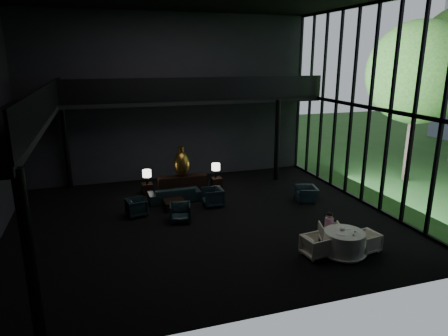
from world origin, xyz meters
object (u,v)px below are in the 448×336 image
object	(u,v)px
side_table_left	(147,189)
dining_chair_west	(316,245)
console	(183,183)
dining_chair_north	(330,233)
table_lamp_left	(147,174)
window_armchair	(307,193)
bronze_urn	(182,163)
sofa	(174,191)
side_table_right	(217,183)
lounge_armchair_west	(137,207)
dining_table	(344,244)
table_lamp_right	(216,167)
child	(329,221)
lounge_armchair_south	(180,212)
lounge_armchair_east	(213,196)
coffee_table	(174,205)
dining_chair_east	(366,242)

from	to	relation	value
side_table_left	dining_chair_west	xyz separation A→B (m)	(4.21, -7.43, 0.11)
console	dining_chair_north	distance (m)	7.54
table_lamp_left	window_armchair	world-z (taller)	table_lamp_left
console	bronze_urn	world-z (taller)	bronze_urn
console	sofa	distance (m)	1.39
side_table_right	dining_chair_west	xyz separation A→B (m)	(1.01, -7.29, 0.10)
lounge_armchair_west	dining_chair_west	world-z (taller)	lounge_armchair_west
window_armchair	dining_chair_west	bearing A→B (deg)	-12.36
lounge_armchair_west	dining_chair_west	size ratio (longest dim) A/B	1.02
dining_table	dining_chair_west	bearing A→B (deg)	170.86
sofa	bronze_urn	bearing A→B (deg)	-116.85
table_lamp_left	console	bearing A→B (deg)	1.59
table_lamp_right	child	size ratio (longest dim) A/B	1.09
lounge_armchair_south	child	world-z (taller)	child
table_lamp_left	sofa	world-z (taller)	table_lamp_left
lounge_armchair_west	table_lamp_right	bearing A→B (deg)	-69.18
dining_chair_west	bronze_urn	bearing A→B (deg)	12.19
lounge_armchair_west	dining_table	bearing A→B (deg)	-142.27
table_lamp_left	lounge_armchair_south	size ratio (longest dim) A/B	0.82
sofa	child	size ratio (longest dim) A/B	3.84
bronze_urn	side_table_left	distance (m)	1.91
dining_chair_west	lounge_armchair_east	bearing A→B (deg)	12.34
coffee_table	lounge_armchair_south	bearing A→B (deg)	-91.20
sofa	lounge_armchair_east	world-z (taller)	sofa
window_armchair	sofa	bearing A→B (deg)	-93.59
lounge_armchair_south	sofa	bearing A→B (deg)	95.95
lounge_armchair_east	lounge_armchair_south	world-z (taller)	lounge_armchair_east
sofa	dining_chair_west	bearing A→B (deg)	116.43
lounge_armchair_west	sofa	bearing A→B (deg)	-66.12
side_table_right	bronze_urn	bearing A→B (deg)	173.61
table_lamp_left	dining_chair_north	bearing A→B (deg)	-51.60
lounge_armchair_east	dining_chair_west	xyz separation A→B (m)	(1.81, -5.15, -0.08)
lounge_armchair_west	window_armchair	bearing A→B (deg)	-104.76
table_lamp_right	lounge_armchair_south	xyz separation A→B (m)	(-2.42, -3.48, -0.60)
side_table_right	table_lamp_right	bearing A→B (deg)	90.00
coffee_table	dining_table	xyz separation A→B (m)	(4.31, -5.42, 0.15)
dining_chair_east	console	bearing A→B (deg)	-159.30
bronze_urn	table_lamp_left	distance (m)	1.64
bronze_urn	side_table_left	xyz separation A→B (m)	(-1.60, -0.05, -1.04)
console	coffee_table	bearing A→B (deg)	-110.43
sofa	dining_chair_north	xyz separation A→B (m)	(4.24, -5.38, -0.14)
bronze_urn	window_armchair	xyz separation A→B (m)	(4.79, -2.96, -0.93)
sofa	lounge_armchair_south	xyz separation A→B (m)	(-0.20, -2.24, -0.06)
side_table_right	dining_chair_west	bearing A→B (deg)	-82.11
bronze_urn	dining_chair_east	distance (m)	8.85
child	dining_chair_north	bearing A→B (deg)	-163.21
sofa	child	world-z (taller)	child
table_lamp_right	dining_chair_west	distance (m)	7.50
dining_table	dining_chair_west	size ratio (longest dim) A/B	1.97
coffee_table	lounge_armchair_west	bearing A→B (deg)	-169.66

